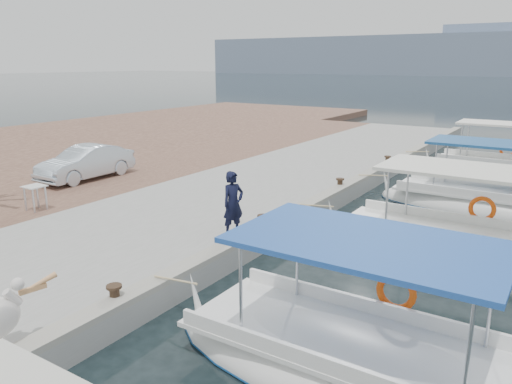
# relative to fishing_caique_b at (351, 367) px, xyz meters

# --- Properties ---
(ground) EXTENTS (400.00, 400.00, 0.00)m
(ground) POSITION_rel_fishing_caique_b_xyz_m (-3.77, 2.53, -0.12)
(ground) COLOR black
(ground) RESTS_ON ground
(concrete_quay) EXTENTS (6.00, 40.00, 0.50)m
(concrete_quay) POSITION_rel_fishing_caique_b_xyz_m (-6.77, 7.53, 0.13)
(concrete_quay) COLOR gray
(concrete_quay) RESTS_ON ground
(quay_curb) EXTENTS (0.44, 40.00, 0.12)m
(quay_curb) POSITION_rel_fishing_caique_b_xyz_m (-3.99, 7.53, 0.44)
(quay_curb) COLOR gray
(quay_curb) RESTS_ON concrete_quay
(cobblestone_strip) EXTENTS (4.00, 40.00, 0.50)m
(cobblestone_strip) POSITION_rel_fishing_caique_b_xyz_m (-11.77, 7.53, 0.13)
(cobblestone_strip) COLOR brown
(cobblestone_strip) RESTS_ON ground
(land_backing) EXTENTS (16.00, 60.00, 0.48)m
(land_backing) POSITION_rel_fishing_caique_b_xyz_m (-21.77, 7.53, 0.12)
(land_backing) COLOR brown
(land_backing) RESTS_ON ground
(fishing_caique_b) EXTENTS (6.36, 2.42, 2.83)m
(fishing_caique_b) POSITION_rel_fishing_caique_b_xyz_m (0.00, 0.00, 0.00)
(fishing_caique_b) COLOR white
(fishing_caique_b) RESTS_ON ground
(fishing_caique_c) EXTENTS (7.11, 2.32, 2.83)m
(fishing_caique_c) POSITION_rel_fishing_caique_b_xyz_m (0.37, 5.99, -0.00)
(fishing_caique_c) COLOR white
(fishing_caique_c) RESTS_ON ground
(fishing_caique_d) EXTENTS (7.13, 2.18, 2.83)m
(fishing_caique_d) POSITION_rel_fishing_caique_b_xyz_m (0.49, 10.65, 0.07)
(fishing_caique_d) COLOR white
(fishing_caique_d) RESTS_ON ground
(fishing_caique_e) EXTENTS (5.88, 2.01, 2.83)m
(fishing_caique_e) POSITION_rel_fishing_caique_b_xyz_m (-0.24, 16.50, 0.00)
(fishing_caique_e) COLOR white
(fishing_caique_e) RESTS_ON ground
(mooring_bollards) EXTENTS (0.28, 20.28, 0.33)m
(mooring_bollards) POSITION_rel_fishing_caique_b_xyz_m (-4.12, 4.03, 0.57)
(mooring_bollards) COLOR black
(mooring_bollards) RESTS_ON concrete_quay
(fisherman) EXTENTS (0.55, 0.69, 1.63)m
(fisherman) POSITION_rel_fishing_caique_b_xyz_m (-4.37, 3.07, 1.19)
(fisherman) COLOR black
(fisherman) RESTS_ON concrete_quay
(parked_car) EXTENTS (1.33, 3.70, 1.21)m
(parked_car) POSITION_rel_fishing_caique_b_xyz_m (-12.52, 5.25, 0.98)
(parked_car) COLOR silver
(parked_car) RESTS_ON cobblestone_strip
(folding_table) EXTENTS (0.55, 0.55, 0.73)m
(folding_table) POSITION_rel_fishing_caique_b_xyz_m (-10.46, 1.77, 0.90)
(folding_table) COLOR silver
(folding_table) RESTS_ON cobblestone_strip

